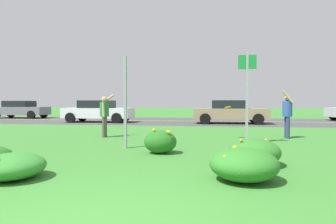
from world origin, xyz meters
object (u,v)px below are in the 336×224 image
at_px(car_gray_leftmost, 20,109).
at_px(car_tan_center_right, 230,112).
at_px(person_catcher_blue_shirt, 287,113).
at_px(car_white_center_left, 98,111).
at_px(sign_post_near_path, 125,102).
at_px(person_thrower_green_shirt, 104,113).
at_px(sign_post_by_roadside, 247,88).
at_px(frisbee_orange, 228,107).

distance_m(car_gray_leftmost, car_tan_center_right, 17.49).
height_order(person_catcher_blue_shirt, car_tan_center_right, person_catcher_blue_shirt).
xyz_separation_m(car_gray_leftmost, car_white_center_left, (8.41, -3.91, 0.00)).
xyz_separation_m(sign_post_near_path, person_thrower_green_shirt, (-1.57, 2.51, -0.40)).
bearing_deg(car_gray_leftmost, car_white_center_left, -24.95).
bearing_deg(car_tan_center_right, car_white_center_left, 180.00).
bearing_deg(car_gray_leftmost, person_thrower_green_shirt, -45.27).
bearing_deg(car_tan_center_right, sign_post_near_path, -108.83).
bearing_deg(person_thrower_green_shirt, car_gray_leftmost, 134.73).
bearing_deg(sign_post_near_path, person_catcher_blue_shirt, 31.03).
distance_m(sign_post_by_roadside, car_tan_center_right, 9.33).
bearing_deg(car_gray_leftmost, sign_post_by_roadside, -37.82).
relative_size(sign_post_by_roadside, frisbee_orange, 11.89).
xyz_separation_m(car_white_center_left, car_tan_center_right, (8.64, 0.00, 0.00)).
xyz_separation_m(person_thrower_green_shirt, frisbee_orange, (4.60, 0.12, 0.22)).
xyz_separation_m(frisbee_orange, car_white_center_left, (-8.07, 7.95, -0.40)).
relative_size(person_thrower_green_shirt, frisbee_orange, 6.65).
relative_size(sign_post_by_roadside, person_thrower_green_shirt, 1.79).
bearing_deg(car_white_center_left, sign_post_by_roadside, -47.24).
bearing_deg(car_white_center_left, car_tan_center_right, 0.00).
relative_size(sign_post_near_path, car_white_center_left, 0.59).
bearing_deg(car_tan_center_right, frisbee_orange, -94.12).
xyz_separation_m(sign_post_by_roadside, car_tan_center_right, (0.06, 9.27, -1.02)).
xyz_separation_m(sign_post_near_path, frisbee_orange, (3.04, 2.64, -0.18)).
bearing_deg(sign_post_by_roadside, sign_post_near_path, -159.69).
xyz_separation_m(sign_post_near_path, car_tan_center_right, (3.61, 10.59, -0.58)).
relative_size(sign_post_by_roadside, car_white_center_left, 0.65).
bearing_deg(frisbee_orange, car_tan_center_right, 85.88).
relative_size(person_catcher_blue_shirt, car_gray_leftmost, 0.39).
distance_m(person_catcher_blue_shirt, car_white_center_left, 12.66).
height_order(person_thrower_green_shirt, frisbee_orange, person_thrower_green_shirt).
bearing_deg(car_white_center_left, sign_post_near_path, -64.59).
height_order(car_white_center_left, car_tan_center_right, same).
height_order(car_gray_leftmost, car_white_center_left, same).
relative_size(sign_post_near_path, car_tan_center_right, 0.59).
xyz_separation_m(sign_post_by_roadside, person_catcher_blue_shirt, (1.65, 1.81, -0.81)).
bearing_deg(car_tan_center_right, sign_post_by_roadside, -90.39).
bearing_deg(person_catcher_blue_shirt, person_thrower_green_shirt, -174.81).
height_order(sign_post_near_path, car_tan_center_right, sign_post_near_path).
distance_m(sign_post_near_path, person_catcher_blue_shirt, 6.08).
bearing_deg(sign_post_near_path, car_tan_center_right, 71.17).
relative_size(sign_post_near_path, sign_post_by_roadside, 0.90).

